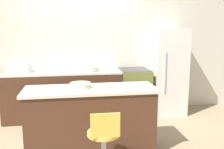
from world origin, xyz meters
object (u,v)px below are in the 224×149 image
at_px(stool_chair, 104,144).
at_px(kettle, 28,68).
at_px(refrigerator, 167,71).
at_px(mixing_bowl, 93,69).
at_px(oven_range, 134,92).

distance_m(stool_chair, kettle, 2.39).
relative_size(refrigerator, stool_chair, 2.12).
relative_size(refrigerator, mixing_bowl, 7.25).
relative_size(kettle, mixing_bowl, 0.83).
relative_size(stool_chair, mixing_bowl, 3.42).
distance_m(oven_range, refrigerator, 0.79).
height_order(refrigerator, stool_chair, refrigerator).
bearing_deg(stool_chair, refrigerator, 53.11).
xyz_separation_m(refrigerator, stool_chair, (-1.54, -2.06, -0.47)).
bearing_deg(kettle, oven_range, 1.27).
bearing_deg(mixing_bowl, kettle, 180.00).
height_order(oven_range, refrigerator, refrigerator).
height_order(refrigerator, mixing_bowl, refrigerator).
height_order(refrigerator, kettle, refrigerator).
distance_m(stool_chair, mixing_bowl, 2.09).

